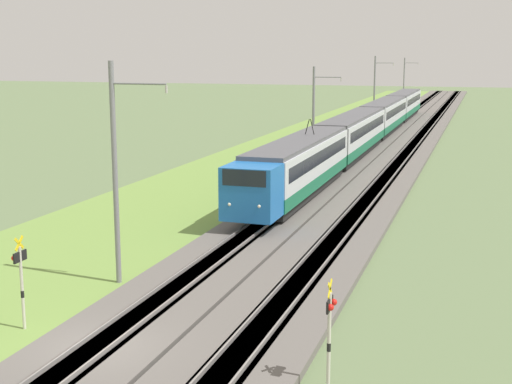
{
  "coord_description": "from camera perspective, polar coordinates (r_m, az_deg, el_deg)",
  "views": [
    {
      "loc": [
        -19.03,
        -11.57,
        9.63
      ],
      "look_at": [
        16.92,
        0.0,
        2.28
      ],
      "focal_mm": 50.0,
      "sensor_mm": 36.0,
      "label": 1
    }
  ],
  "objects": [
    {
      "name": "passenger_train",
      "position": [
        77.32,
        9.2,
        5.53
      ],
      "size": [
        83.74,
        2.97,
        5.18
      ],
      "rotation": [
        0.0,
        0.0,
        3.14
      ],
      "color": "blue",
      "rests_on": "ground"
    },
    {
      "name": "catenary_mast_near",
      "position": [
        29.78,
        -11.13,
        1.52
      ],
      "size": [
        0.22,
        2.56,
        9.35
      ],
      "color": "slate",
      "rests_on": "ground"
    },
    {
      "name": "catenary_mast_far",
      "position": [
        97.53,
        9.48,
        8.03
      ],
      "size": [
        0.22,
        2.56,
        9.32
      ],
      "color": "slate",
      "rests_on": "ground"
    },
    {
      "name": "crossing_signal_near",
      "position": [
        26.13,
        -18.3,
        -6.26
      ],
      "size": [
        0.7,
        0.23,
        3.47
      ],
      "rotation": [
        0.0,
        0.0,
        1.57
      ],
      "color": "beige",
      "rests_on": "ground"
    },
    {
      "name": "catenary_mast_distant",
      "position": [
        132.56,
        11.77,
        8.61
      ],
      "size": [
        0.22,
        2.56,
        8.91
      ],
      "color": "slate",
      "rests_on": "ground"
    },
    {
      "name": "ballast_main",
      "position": [
        70.63,
        8.26,
        3.19
      ],
      "size": [
        240.0,
        4.4,
        0.3
      ],
      "color": "#605B56",
      "rests_on": "ground"
    },
    {
      "name": "grass_verge",
      "position": [
        72.07,
        2.91,
        3.37
      ],
      "size": [
        240.0,
        12.84,
        0.12
      ],
      "color": "olive",
      "rests_on": "ground"
    },
    {
      "name": "track_main",
      "position": [
        70.63,
        8.26,
        3.19
      ],
      "size": [
        240.0,
        1.57,
        0.45
      ],
      "color": "#4C4238",
      "rests_on": "ground"
    },
    {
      "name": "catenary_mast_mid",
      "position": [
        62.89,
        4.67,
        6.22
      ],
      "size": [
        0.22,
        2.56,
        8.54
      ],
      "color": "slate",
      "rests_on": "ground"
    },
    {
      "name": "ground_plane",
      "position": [
        24.26,
        -12.65,
        -12.65
      ],
      "size": [
        400.0,
        400.0,
        0.0
      ],
      "primitive_type": "plane",
      "color": "#60754C"
    },
    {
      "name": "crossing_signal_far",
      "position": [
        20.77,
        5.93,
        -10.48
      ],
      "size": [
        0.7,
        0.23,
        3.35
      ],
      "rotation": [
        0.0,
        0.0,
        -1.57
      ],
      "color": "beige",
      "rests_on": "ground"
    },
    {
      "name": "track_adjacent",
      "position": [
        70.02,
        11.97,
        3.0
      ],
      "size": [
        240.0,
        1.57,
        0.45
      ],
      "color": "#4C4238",
      "rests_on": "ground"
    },
    {
      "name": "ballast_adjacent",
      "position": [
        70.03,
        11.96,
        2.99
      ],
      "size": [
        240.0,
        4.4,
        0.3
      ],
      "color": "#605B56",
      "rests_on": "ground"
    }
  ]
}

